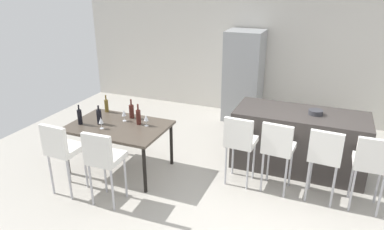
# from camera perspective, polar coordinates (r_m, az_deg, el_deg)

# --- Properties ---
(ground_plane) EXTENTS (10.00, 10.00, 0.00)m
(ground_plane) POSITION_cam_1_polar(r_m,az_deg,el_deg) (5.12, 12.87, -12.42)
(ground_plane) COLOR #ADA89E
(back_wall) EXTENTS (10.00, 0.12, 2.90)m
(back_wall) POSITION_cam_1_polar(r_m,az_deg,el_deg) (7.45, 17.96, 9.93)
(back_wall) COLOR beige
(back_wall) RESTS_ON ground_plane
(kitchen_island) EXTENTS (1.95, 0.85, 0.92)m
(kitchen_island) POSITION_cam_1_polar(r_m,az_deg,el_deg) (5.68, 16.88, -3.97)
(kitchen_island) COLOR #383330
(kitchen_island) RESTS_ON ground_plane
(bar_chair_left) EXTENTS (0.42, 0.42, 1.05)m
(bar_chair_left) POSITION_cam_1_polar(r_m,az_deg,el_deg) (4.95, 7.80, -4.01)
(bar_chair_left) COLOR white
(bar_chair_left) RESTS_ON ground_plane
(bar_chair_middle) EXTENTS (0.43, 0.43, 1.05)m
(bar_chair_middle) POSITION_cam_1_polar(r_m,az_deg,el_deg) (4.86, 13.76, -4.93)
(bar_chair_middle) COLOR white
(bar_chair_middle) RESTS_ON ground_plane
(bar_chair_right) EXTENTS (0.43, 0.43, 1.05)m
(bar_chair_right) POSITION_cam_1_polar(r_m,az_deg,el_deg) (4.84, 20.78, -5.93)
(bar_chair_right) COLOR white
(bar_chair_right) RESTS_ON ground_plane
(bar_chair_far) EXTENTS (0.40, 0.40, 1.05)m
(bar_chair_far) POSITION_cam_1_polar(r_m,az_deg,el_deg) (4.87, 27.06, -6.76)
(bar_chair_far) COLOR white
(bar_chair_far) RESTS_ON ground_plane
(dining_table) EXTENTS (1.46, 0.98, 0.74)m
(dining_table) POSITION_cam_1_polar(r_m,az_deg,el_deg) (5.41, -11.83, -2.21)
(dining_table) COLOR #4C4238
(dining_table) RESTS_ON ground_plane
(dining_chair_near) EXTENTS (0.42, 0.42, 1.05)m
(dining_chair_near) POSITION_cam_1_polar(r_m,az_deg,el_deg) (4.99, -20.39, -4.99)
(dining_chair_near) COLOR white
(dining_chair_near) RESTS_ON ground_plane
(dining_chair_far) EXTENTS (0.41, 0.41, 1.05)m
(dining_chair_far) POSITION_cam_1_polar(r_m,az_deg,el_deg) (4.60, -14.21, -6.55)
(dining_chair_far) COLOR white
(dining_chair_far) RESTS_ON ground_plane
(wine_bottle_end) EXTENTS (0.06, 0.06, 0.29)m
(wine_bottle_end) POSITION_cam_1_polar(r_m,az_deg,el_deg) (5.92, -13.70, 1.51)
(wine_bottle_end) COLOR brown
(wine_bottle_end) RESTS_ON dining_table
(wine_bottle_corner) EXTENTS (0.07, 0.07, 0.32)m
(wine_bottle_corner) POSITION_cam_1_polar(r_m,az_deg,el_deg) (5.32, -8.68, -0.28)
(wine_bottle_corner) COLOR #471E19
(wine_bottle_corner) RESTS_ON dining_table
(wine_bottle_far) EXTENTS (0.08, 0.08, 0.29)m
(wine_bottle_far) POSITION_cam_1_polar(r_m,az_deg,el_deg) (5.46, -14.82, -0.24)
(wine_bottle_far) COLOR black
(wine_bottle_far) RESTS_ON dining_table
(wine_bottle_near) EXTENTS (0.08, 0.08, 0.31)m
(wine_bottle_near) POSITION_cam_1_polar(r_m,az_deg,el_deg) (5.58, -9.78, 0.63)
(wine_bottle_near) COLOR #471E19
(wine_bottle_near) RESTS_ON dining_table
(wine_bottle_middle) EXTENTS (0.07, 0.07, 0.31)m
(wine_bottle_middle) POSITION_cam_1_polar(r_m,az_deg,el_deg) (5.53, -17.75, -0.26)
(wine_bottle_middle) COLOR black
(wine_bottle_middle) RESTS_ON dining_table
(wine_glass_left) EXTENTS (0.07, 0.07, 0.17)m
(wine_glass_left) POSITION_cam_1_polar(r_m,az_deg,el_deg) (5.24, -7.46, -0.49)
(wine_glass_left) COLOR silver
(wine_glass_left) RESTS_ON dining_table
(wine_glass_right) EXTENTS (0.07, 0.07, 0.17)m
(wine_glass_right) POSITION_cam_1_polar(r_m,az_deg,el_deg) (5.27, -14.55, -0.90)
(wine_glass_right) COLOR silver
(wine_glass_right) RESTS_ON dining_table
(wine_glass_inner) EXTENTS (0.07, 0.07, 0.17)m
(wine_glass_inner) POSITION_cam_1_polar(r_m,az_deg,el_deg) (5.48, -10.98, 0.26)
(wine_glass_inner) COLOR silver
(wine_glass_inner) RESTS_ON dining_table
(refrigerator) EXTENTS (0.72, 0.68, 1.84)m
(refrigerator) POSITION_cam_1_polar(r_m,az_deg,el_deg) (7.31, 8.35, 6.26)
(refrigerator) COLOR #939699
(refrigerator) RESTS_ON ground_plane
(fruit_bowl) EXTENTS (0.21, 0.21, 0.07)m
(fruit_bowl) POSITION_cam_1_polar(r_m,az_deg,el_deg) (5.48, 19.41, 0.43)
(fruit_bowl) COLOR #333338
(fruit_bowl) RESTS_ON kitchen_island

